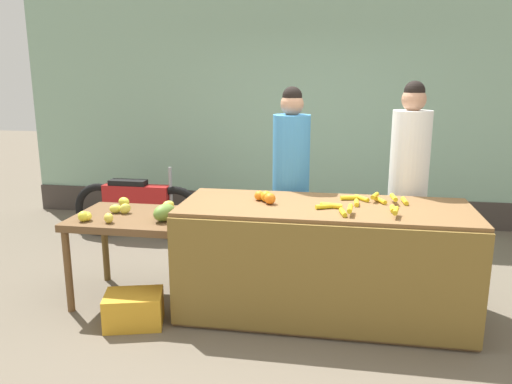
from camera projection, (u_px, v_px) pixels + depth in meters
ground_plane at (285, 309)px, 4.20m from camera, size 24.00×24.00×0.00m
market_wall_back at (311, 101)px, 6.46m from camera, size 7.73×0.23×3.24m
fruit_stall_counter at (323, 261)px, 4.04m from camera, size 2.28×0.89×0.92m
side_table_wooden at (140, 226)px, 4.26m from camera, size 1.10×0.76×0.76m
banana_bunch_pile at (363, 204)px, 3.89m from camera, size 0.72×0.61×0.07m
orange_pile at (266, 197)px, 4.03m from camera, size 0.19×0.19×0.09m
mango_papaya_pile at (142, 211)px, 4.17m from camera, size 0.80×0.64×0.14m
vendor_woman_blue_shirt at (291, 185)px, 4.65m from camera, size 0.34×0.34×1.82m
vendor_woman_white_shirt at (408, 187)px, 4.47m from camera, size 0.34×0.34×1.87m
parked_motorcycle at (137, 205)px, 5.97m from camera, size 1.60×0.18×0.88m
produce_crate at (134, 309)px, 3.92m from camera, size 0.51×0.43×0.26m
produce_sack at (249, 248)px, 4.95m from camera, size 0.33×0.39×0.50m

